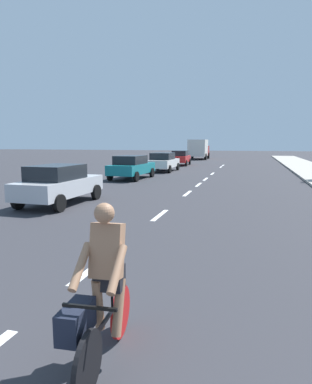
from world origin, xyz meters
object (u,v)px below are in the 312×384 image
at_px(cyclist, 100,293).
at_px(parked_car_red, 180,157).
at_px(parked_car_silver, 59,183).
at_px(parked_car_teal, 132,166).
at_px(delivery_truck, 199,149).
at_px(parked_car_white, 163,161).

bearing_deg(cyclist, parked_car_red, -84.07).
height_order(parked_car_silver, parked_car_teal, same).
bearing_deg(parked_car_silver, cyclist, -54.70).
relative_size(parked_car_silver, parked_car_teal, 0.95).
bearing_deg(parked_car_red, cyclist, -82.32).
relative_size(cyclist, parked_car_silver, 0.44).
bearing_deg(parked_car_red, parked_car_silver, -92.51).
bearing_deg(parked_car_silver, parked_car_red, 91.16).
relative_size(parked_car_teal, delivery_truck, 0.70).
bearing_deg(parked_car_teal, parked_car_red, 91.28).
relative_size(parked_car_silver, parked_car_red, 1.04).
bearing_deg(parked_car_white, delivery_truck, 91.14).
xyz_separation_m(parked_car_teal, parked_car_white, (0.54, 6.29, 0.00)).
bearing_deg(parked_car_white, parked_car_red, 91.53).
relative_size(parked_car_silver, delivery_truck, 0.66).
height_order(parked_car_silver, parked_car_white, same).
height_order(cyclist, parked_car_silver, cyclist).
bearing_deg(parked_car_silver, parked_car_white, 90.69).
bearing_deg(parked_car_white, parked_car_teal, -94.43).
distance_m(parked_car_white, delivery_truck, 21.19).
relative_size(parked_car_teal, parked_car_white, 1.00).
relative_size(cyclist, delivery_truck, 0.29).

